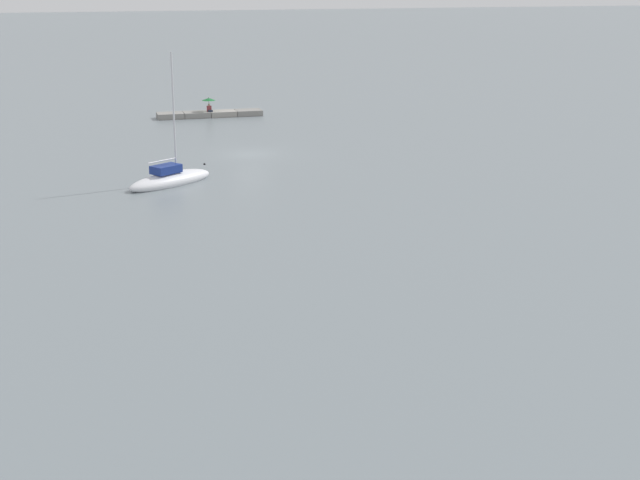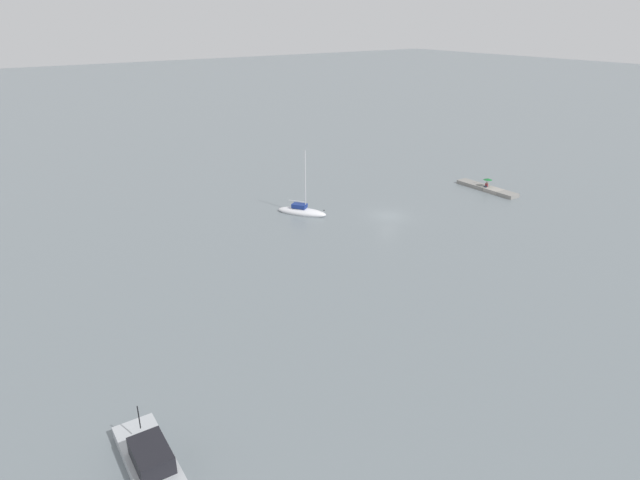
{
  "view_description": "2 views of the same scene",
  "coord_description": "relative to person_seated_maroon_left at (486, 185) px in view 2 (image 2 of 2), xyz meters",
  "views": [
    {
      "loc": [
        13.38,
        66.23,
        13.07
      ],
      "look_at": [
        3.12,
        29.87,
        2.03
      ],
      "focal_mm": 52.06,
      "sensor_mm": 36.0,
      "label": 1
    },
    {
      "loc": [
        -47.59,
        44.05,
        23.52
      ],
      "look_at": [
        -3.55,
        13.04,
        1.07
      ],
      "focal_mm": 30.64,
      "sensor_mm": 36.0,
      "label": 2
    }
  ],
  "objects": [
    {
      "name": "ground_plane",
      "position": [
        -0.04,
        18.61,
        -0.76
      ],
      "size": [
        500.0,
        500.0,
        0.0
      ],
      "primitive_type": "plane",
      "color": "slate"
    },
    {
      "name": "seawall_pier",
      "position": [
        -0.04,
        -0.17,
        -0.51
      ],
      "size": [
        9.67,
        1.89,
        0.51
      ],
      "color": "gray",
      "rests_on": "ground_plane"
    },
    {
      "name": "person_seated_maroon_left",
      "position": [
        0.0,
        0.0,
        0.0
      ],
      "size": [
        0.49,
        0.66,
        0.73
      ],
      "rotation": [
        0.0,
        0.0,
        0.2
      ],
      "color": "#1E2333",
      "rests_on": "seawall_pier"
    },
    {
      "name": "umbrella_open_green",
      "position": [
        0.02,
        -0.22,
        0.86
      ],
      "size": [
        1.26,
        1.26,
        1.27
      ],
      "color": "black",
      "rests_on": "seawall_pier"
    },
    {
      "name": "sailboat_white_far",
      "position": [
        6.91,
        27.07,
        -0.45
      ],
      "size": [
        6.38,
        5.18,
        8.54
      ],
      "rotation": [
        0.0,
        0.0,
        2.17
      ],
      "color": "silver",
      "rests_on": "ground_plane"
    },
    {
      "name": "motorboat_grey_near",
      "position": [
        -24.21,
        57.05,
        -0.31
      ],
      "size": [
        7.79,
        2.67,
        4.32
      ],
      "rotation": [
        0.0,
        0.0,
        1.53
      ],
      "color": "#ADB2B7",
      "rests_on": "ground_plane"
    }
  ]
}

